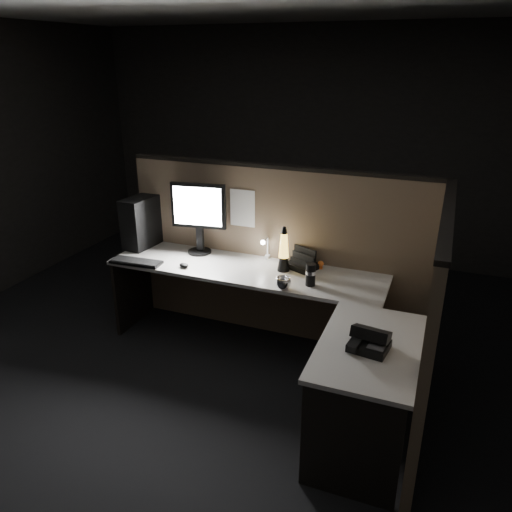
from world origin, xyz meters
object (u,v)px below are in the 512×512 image
(keyboard, at_px, (136,262))
(lava_lamp, at_px, (284,253))
(pc_tower, at_px, (144,221))
(desk_phone, at_px, (369,341))
(monitor, at_px, (199,212))

(keyboard, height_order, lava_lamp, lava_lamp)
(keyboard, distance_m, lava_lamp, 1.25)
(pc_tower, height_order, lava_lamp, pc_tower)
(keyboard, relative_size, desk_phone, 1.73)
(lava_lamp, xyz_separation_m, desk_phone, (0.84, -0.91, -0.10))
(desk_phone, bearing_deg, keyboard, 171.83)
(monitor, height_order, lava_lamp, monitor)
(pc_tower, relative_size, desk_phone, 1.79)
(monitor, bearing_deg, desk_phone, -40.40)
(pc_tower, distance_m, keyboard, 0.50)
(pc_tower, height_order, monitor, monitor)
(monitor, bearing_deg, pc_tower, 173.13)
(monitor, relative_size, lava_lamp, 1.67)
(keyboard, bearing_deg, lava_lamp, 10.60)
(monitor, xyz_separation_m, keyboard, (-0.38, -0.43, -0.36))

